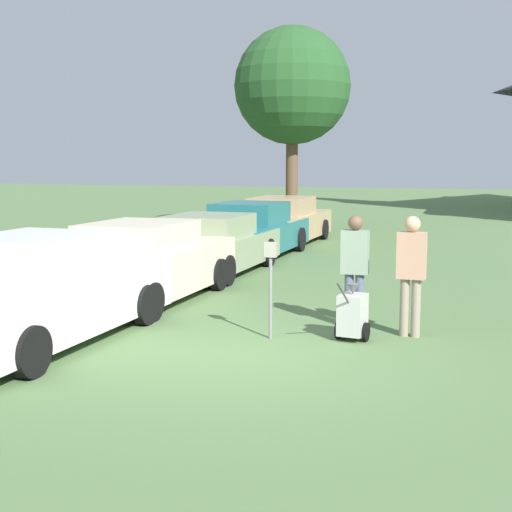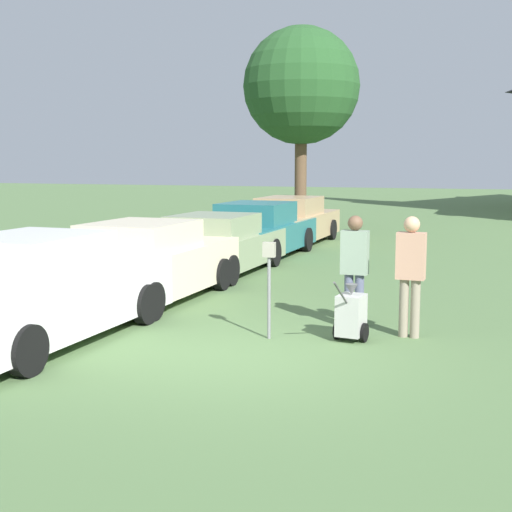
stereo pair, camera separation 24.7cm
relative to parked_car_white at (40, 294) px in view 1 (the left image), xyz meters
The scene contains 11 objects.
ground_plane 3.13m from the parked_car_white, ahead, with size 120.00×120.00×0.00m, color #517042.
parked_car_white is the anchor object (origin of this frame).
parked_car_cream 3.25m from the parked_car_white, 90.00° to the left, with size 2.06×4.85×1.50m.
parked_car_sage 6.74m from the parked_car_white, 90.00° to the left, with size 2.10×4.73×1.39m.
parked_car_teal 9.80m from the parked_car_white, 90.00° to the left, with size 2.12×4.97×1.50m.
parked_car_tan 13.00m from the parked_car_white, 90.00° to the left, with size 2.07×5.30×1.49m.
parking_meter 3.35m from the parked_car_white, 22.48° to the left, with size 0.18×0.09×1.45m.
person_worker 4.77m from the parked_car_white, 29.52° to the left, with size 0.42×0.23×1.79m.
person_supervisor 5.45m from the parked_car_white, 22.08° to the left, with size 0.43×0.24×1.82m.
equipment_cart 4.55m from the parked_car_white, 20.11° to the left, with size 0.50×1.00×1.00m.
shade_tree 17.51m from the parked_car_white, 92.65° to the left, with size 4.24×4.24×7.43m.
Camera 1 is at (3.02, -8.84, 2.64)m, focal length 50.00 mm.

